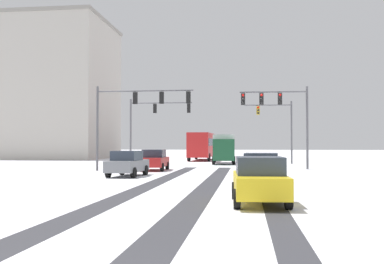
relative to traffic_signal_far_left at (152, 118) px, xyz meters
name	(u,v)px	position (x,y,z in m)	size (l,w,h in m)	color
wheel_track_left_lane	(266,188)	(10.15, -22.13, -4.65)	(0.76, 35.40, 0.01)	#38383D
wheel_track_right_lane	(208,187)	(7.41, -22.13, -4.65)	(1.03, 35.40, 0.01)	#38383D
wheel_track_center	(146,187)	(4.46, -22.13, -4.65)	(1.01, 35.40, 0.01)	#38383D
traffic_signal_far_left	(152,118)	(0.00, 0.00, 0.00)	(6.20, 0.41, 6.50)	#56565B
traffic_signal_near_left	(136,107)	(0.88, -10.01, 0.19)	(7.53, 0.39, 6.50)	#56565B
traffic_signal_near_right	(280,109)	(11.85, -8.13, 0.11)	(5.26, 0.53, 6.50)	#56565B
traffic_signal_far_right	(279,122)	(12.60, 3.86, -0.29)	(5.00, 0.60, 6.50)	#56565B
car_red_lead	(154,160)	(2.17, -9.26, -3.83)	(1.90, 4.13, 1.62)	red
car_grey_second	(127,163)	(1.74, -15.58, -3.83)	(2.02, 4.19, 1.62)	slate
car_black_third	(261,170)	(9.95, -21.39, -3.83)	(2.02, 4.19, 1.62)	black
car_yellow_cab_fourth	(259,180)	(9.68, -27.74, -3.83)	(2.00, 4.18, 1.62)	yellow
bus_oncoming	(202,144)	(3.75, 12.86, -2.66)	(2.76, 11.03, 3.38)	#B21E1E
box_truck_delivery	(224,148)	(6.89, 3.58, -3.02)	(2.57, 7.50, 3.02)	#194C2D
office_building_far_left_block	(29,91)	(-21.87, 17.66, 5.09)	(23.51, 14.93, 19.47)	#B2ADA3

